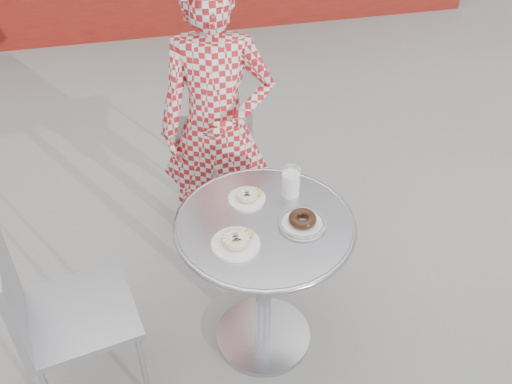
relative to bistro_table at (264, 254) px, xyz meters
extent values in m
plane|color=#999792|center=(-0.01, 0.03, -0.57)|extent=(60.00, 60.00, 0.00)
cylinder|color=silver|center=(0.00, 0.00, -0.55)|extent=(0.45, 0.45, 0.03)
cylinder|color=silver|center=(0.00, 0.00, -0.19)|extent=(0.07, 0.07, 0.72)
cylinder|color=silver|center=(0.00, 0.00, 0.17)|extent=(0.72, 0.72, 0.02)
torus|color=silver|center=(0.00, 0.00, 0.17)|extent=(0.75, 0.75, 0.02)
cube|color=#9EA1A6|center=(-0.06, 0.92, -0.15)|extent=(0.43, 0.43, 0.03)
cube|color=#9EA1A6|center=(-0.08, 0.74, 0.06)|extent=(0.39, 0.07, 0.39)
cube|color=#9EA1A6|center=(-0.78, -0.06, -0.10)|extent=(0.51, 0.51, 0.03)
cube|color=#9EA1A6|center=(-0.99, -0.09, 0.13)|extent=(0.11, 0.43, 0.43)
imported|color=#AB1A1E|center=(-0.07, 0.70, 0.21)|extent=(0.64, 0.49, 1.55)
cylinder|color=white|center=(-0.04, 0.16, 0.19)|extent=(0.16, 0.16, 0.01)
torus|color=#B69346|center=(-0.04, 0.16, 0.21)|extent=(0.09, 0.09, 0.03)
sphere|color=#B77A3F|center=(0.01, 0.16, 0.21)|extent=(0.03, 0.03, 0.03)
cylinder|color=white|center=(-0.14, -0.10, 0.19)|extent=(0.19, 0.19, 0.01)
torus|color=#B69346|center=(-0.14, -0.10, 0.21)|extent=(0.11, 0.11, 0.04)
sphere|color=#B77A3F|center=(-0.08, -0.08, 0.21)|extent=(0.04, 0.04, 0.04)
cylinder|color=white|center=(0.14, -0.05, 0.19)|extent=(0.19, 0.19, 0.01)
torus|color=black|center=(0.14, -0.05, 0.21)|extent=(0.11, 0.11, 0.04)
torus|color=black|center=(0.14, -0.05, 0.19)|extent=(0.20, 0.20, 0.02)
cylinder|color=white|center=(0.15, 0.15, 0.24)|extent=(0.07, 0.07, 0.11)
cylinder|color=white|center=(0.15, 0.15, 0.25)|extent=(0.08, 0.08, 0.13)
camera|label=1|loc=(-0.42, -1.65, 1.73)|focal=40.00mm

